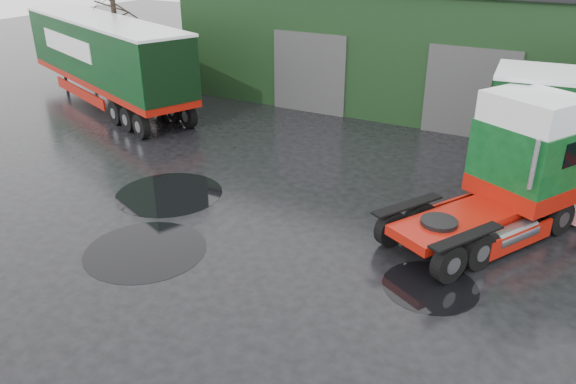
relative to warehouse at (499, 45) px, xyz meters
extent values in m
plane|color=black|center=(-2.00, -20.00, -3.16)|extent=(100.00, 100.00, 0.00)
cube|color=black|center=(0.00, 0.00, -0.16)|extent=(32.00, 12.00, 6.00)
cylinder|color=black|center=(-5.84, -20.89, -3.15)|extent=(3.59, 3.59, 0.01)
cylinder|color=black|center=(2.03, -18.66, -3.15)|extent=(2.53, 2.53, 0.01)
cylinder|color=black|center=(-7.79, -17.47, -3.15)|extent=(3.80, 3.80, 0.01)
camera|label=1|loc=(4.71, -31.33, 5.39)|focal=35.00mm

